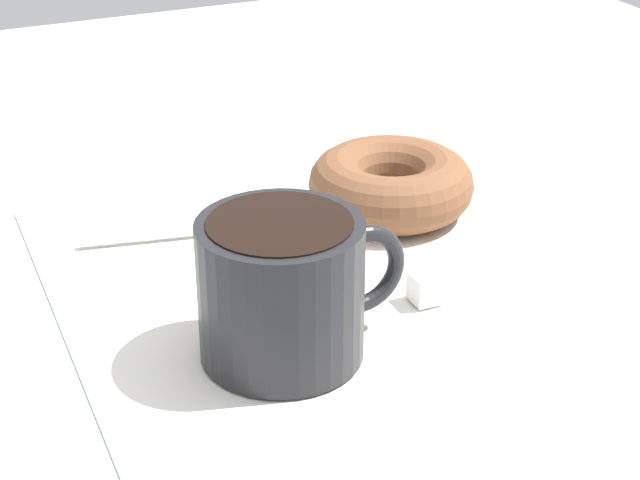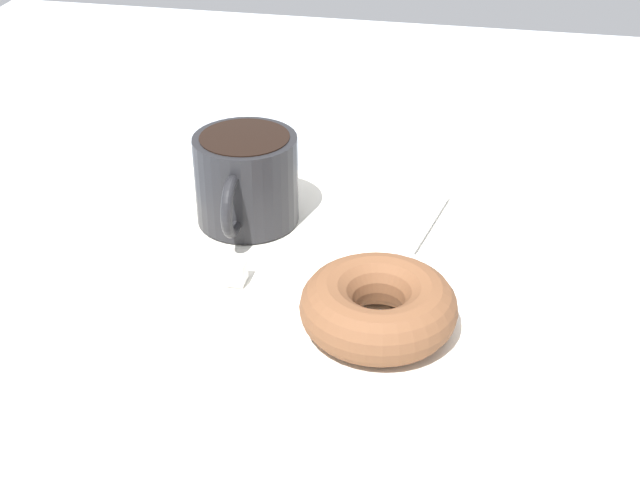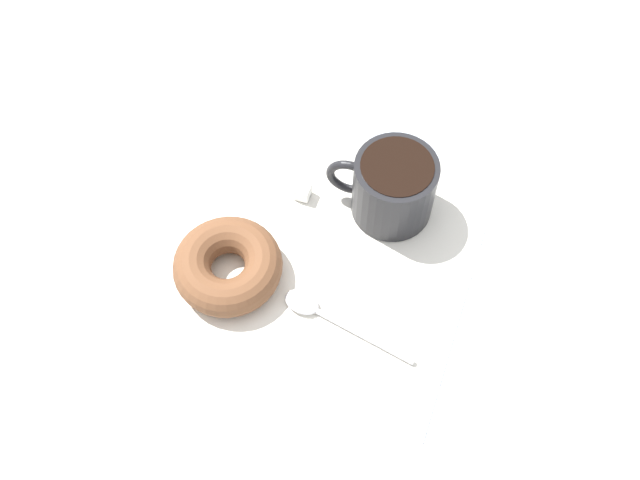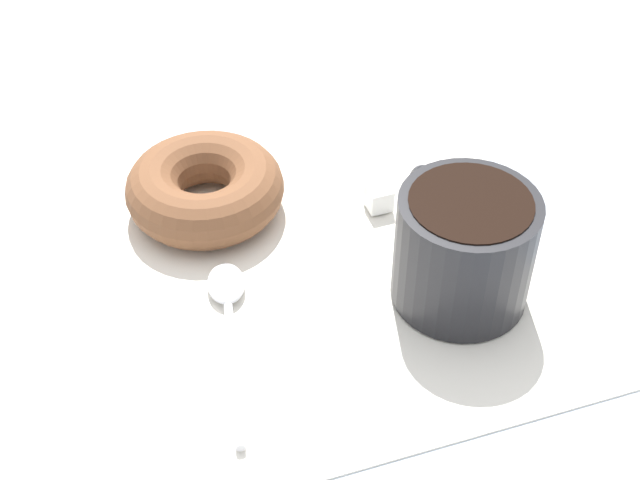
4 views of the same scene
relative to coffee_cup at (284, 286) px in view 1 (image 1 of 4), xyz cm
name	(u,v)px [view 1 (image 1 of 4)]	position (x,y,z in cm)	size (l,w,h in cm)	color
ground_plane	(270,294)	(8.03, -2.36, -5.23)	(120.00, 120.00, 2.00)	#B2BCC6
napkin	(320,272)	(7.30, -5.33, -4.08)	(30.96, 30.96, 0.30)	white
coffee_cup	(284,286)	(0.00, 0.00, 0.00)	(8.52, 11.49, 7.58)	black
donut	(391,184)	(12.96, -13.05, -2.04)	(10.91, 10.91, 3.78)	brown
spoon	(243,225)	(14.12, -3.01, -3.53)	(4.24, 14.12, 0.90)	silver
sugar_cube	(426,288)	(1.56, -9.25, -3.10)	(1.65, 1.65, 1.65)	white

